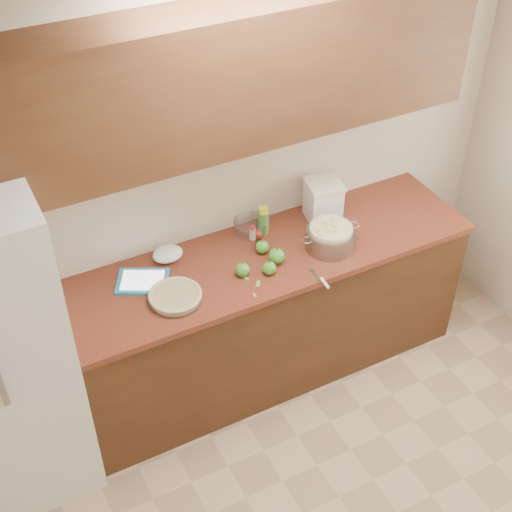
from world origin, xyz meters
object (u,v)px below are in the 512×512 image
pie (175,297)px  tablet (143,281)px  colander (330,238)px  flour_canister (323,200)px

pie → tablet: (-0.10, 0.21, -0.01)m
pie → tablet: 0.23m
colander → flour_canister: flour_canister is taller
flour_canister → tablet: flour_canister is taller
flour_canister → tablet: 1.17m
pie → tablet: bearing=116.8°
colander → flour_canister: bearing=67.3°
pie → flour_canister: (1.06, 0.27, 0.10)m
tablet → flour_canister: bearing=30.6°
flour_canister → tablet: (-1.17, -0.06, -0.12)m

